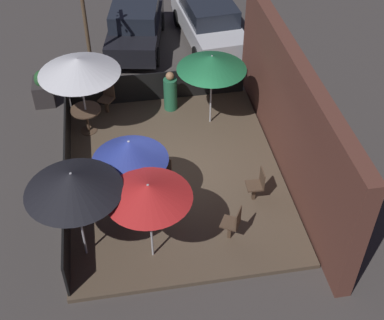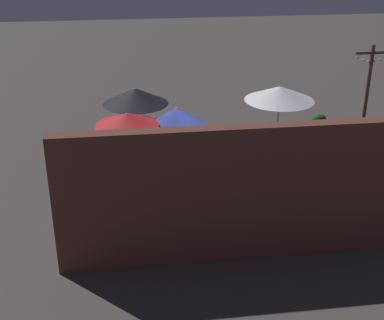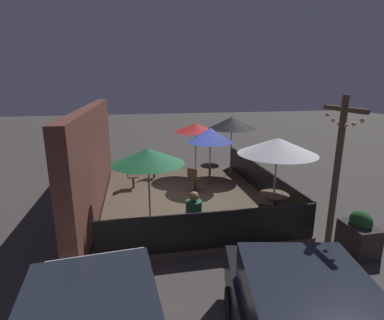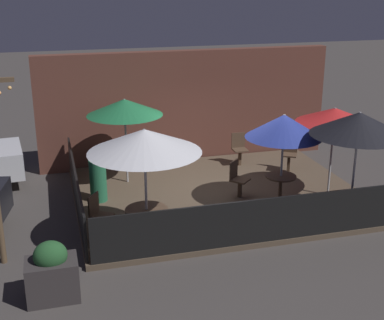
% 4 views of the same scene
% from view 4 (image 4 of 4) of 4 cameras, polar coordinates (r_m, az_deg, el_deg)
% --- Properties ---
extents(ground_plane, '(60.00, 60.00, 0.00)m').
position_cam_4_polar(ground_plane, '(13.47, 2.76, -3.97)').
color(ground_plane, '#423D3A').
extents(patio_deck, '(7.00, 5.57, 0.12)m').
position_cam_4_polar(patio_deck, '(13.45, 2.76, -3.73)').
color(patio_deck, brown).
rests_on(patio_deck, ground_plane).
extents(building_wall, '(8.60, 0.36, 3.28)m').
position_cam_4_polar(building_wall, '(15.72, -0.57, 5.70)').
color(building_wall, brown).
rests_on(building_wall, ground_plane).
extents(fence_front, '(6.80, 0.05, 0.95)m').
position_cam_4_polar(fence_front, '(10.89, 7.30, -6.46)').
color(fence_front, black).
rests_on(fence_front, patio_deck).
extents(fence_side_left, '(0.05, 5.37, 0.95)m').
position_cam_4_polar(fence_side_left, '(12.67, -12.25, -3.02)').
color(fence_side_left, black).
rests_on(fence_side_left, patio_deck).
extents(patio_umbrella_0, '(1.75, 1.75, 2.21)m').
position_cam_4_polar(patio_umbrella_0, '(12.21, 9.77, 3.58)').
color(patio_umbrella_0, '#B2B2B7').
rests_on(patio_umbrella_0, patio_deck).
extents(patio_umbrella_1, '(2.20, 2.20, 2.41)m').
position_cam_4_polar(patio_umbrella_1, '(10.17, -5.10, 2.05)').
color(patio_umbrella_1, '#B2B2B7').
rests_on(patio_umbrella_1, patio_deck).
extents(patio_umbrella_2, '(1.93, 1.93, 2.22)m').
position_cam_4_polar(patio_umbrella_2, '(13.62, -7.21, 5.62)').
color(patio_umbrella_2, '#B2B2B7').
rests_on(patio_umbrella_2, patio_deck).
extents(patio_umbrella_3, '(1.82, 1.82, 2.21)m').
position_cam_4_polar(patio_umbrella_3, '(13.07, 14.97, 4.62)').
color(patio_umbrella_3, '#B2B2B7').
rests_on(patio_umbrella_3, patio_deck).
extents(patio_umbrella_4, '(2.02, 2.02, 2.48)m').
position_cam_4_polar(patio_umbrella_4, '(11.65, 17.38, 3.71)').
color(patio_umbrella_4, '#B2B2B7').
rests_on(patio_umbrella_4, patio_deck).
extents(dining_table_0, '(0.71, 0.71, 0.75)m').
position_cam_4_polar(dining_table_0, '(12.63, 9.43, -2.38)').
color(dining_table_0, '#4C3828').
rests_on(dining_table_0, patio_deck).
extents(dining_table_1, '(0.86, 0.86, 0.76)m').
position_cam_4_polar(dining_table_1, '(10.73, -4.86, -6.01)').
color(dining_table_1, '#4C3828').
rests_on(dining_table_1, patio_deck).
extents(patio_chair_0, '(0.56, 0.56, 0.91)m').
position_cam_4_polar(patio_chair_0, '(11.23, -9.90, -5.69)').
color(patio_chair_0, '#4C3828').
rests_on(patio_chair_0, patio_deck).
extents(patio_chair_1, '(0.41, 0.41, 0.92)m').
position_cam_4_polar(patio_chair_1, '(15.32, 5.07, 1.31)').
color(patio_chair_1, '#4C3828').
rests_on(patio_chair_1, patio_deck).
extents(patio_chair_2, '(0.55, 0.55, 0.95)m').
position_cam_4_polar(patio_chair_2, '(14.98, 10.35, 0.76)').
color(patio_chair_2, '#4C3828').
rests_on(patio_chair_2, patio_deck).
extents(patio_chair_3, '(0.57, 0.57, 0.91)m').
position_cam_4_polar(patio_chair_3, '(13.05, 4.89, -1.89)').
color(patio_chair_3, '#4C3828').
rests_on(patio_chair_3, patio_deck).
extents(patron_0, '(0.57, 0.57, 1.27)m').
position_cam_4_polar(patron_0, '(12.95, -10.00, -1.95)').
color(patron_0, '#236642').
rests_on(patron_0, patio_deck).
extents(planter_box, '(0.88, 0.61, 1.08)m').
position_cam_4_polar(planter_box, '(9.55, -14.71, -11.63)').
color(planter_box, '#332D2D').
rests_on(planter_box, ground_plane).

